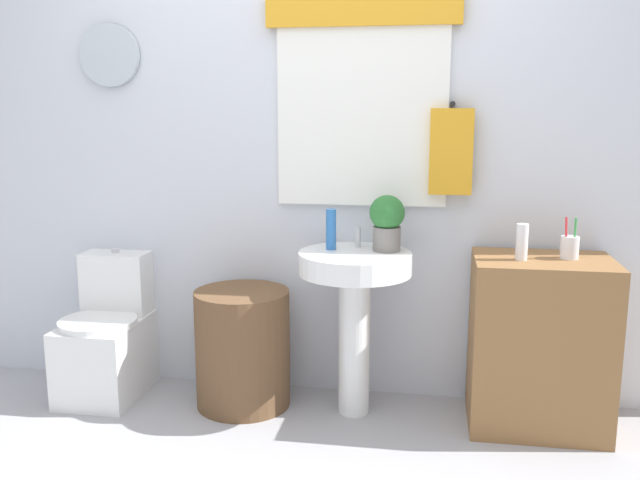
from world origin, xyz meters
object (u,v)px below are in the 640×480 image
Objects in this scene: laundry_hamper at (243,348)px; toothbrush_cup at (570,247)px; lotion_bottle at (522,242)px; soap_bottle at (331,229)px; wooden_cabinet at (539,343)px; toilet at (108,340)px; potted_plant at (387,221)px; pedestal_sink at (355,292)px.

toothbrush_cup is (1.49, 0.02, 0.55)m from laundry_hamper.
soap_bottle is at bearing 174.00° from lotion_bottle.
lotion_bottle is (1.28, -0.04, 0.58)m from laundry_hamper.
soap_bottle reaches higher than wooden_cabinet.
lotion_bottle is 0.22m from toothbrush_cup.
toilet reaches higher than laundry_hamper.
lotion_bottle is at bearing -6.00° from soap_bottle.
toilet is at bearing -178.89° from potted_plant.
wooden_cabinet is 0.46m from toothbrush_cup.
potted_plant is at bearing 1.11° from toilet.
wooden_cabinet is 4.91× the size of lotion_bottle.
pedestal_sink is 4.90× the size of lotion_bottle.
lotion_bottle is (0.60, -0.10, -0.06)m from potted_plant.
toilet is 4.53× the size of lotion_bottle.
wooden_cabinet is at bearing 0.00° from laundry_hamper.
potted_plant is at bearing 2.20° from soap_bottle.
potted_plant is at bearing 4.99° from laundry_hamper.
soap_bottle is (0.43, 0.05, 0.59)m from laundry_hamper.
toilet is at bearing 179.67° from toothbrush_cup.
toothbrush_cup is (2.21, -0.01, 0.56)m from toilet.
toilet is 3.77× the size of soap_bottle.
toothbrush_cup reaches higher than wooden_cabinet.
lotion_bottle is (2.00, -0.07, 0.59)m from toilet.
wooden_cabinet is 3.01× the size of potted_plant.
soap_bottle reaches higher than pedestal_sink.
toothbrush_cup reaches higher than laundry_hamper.
laundry_hamper is 0.94m from potted_plant.
laundry_hamper is 0.73× the size of wooden_cabinet.
soap_bottle is at bearing 177.02° from wooden_cabinet.
soap_bottle is 1.07m from toothbrush_cup.
soap_bottle reaches higher than toilet.
potted_plant is 0.81m from toothbrush_cup.
toilet is 2.77× the size of potted_plant.
laundry_hamper is 3.00× the size of soap_bottle.
potted_plant is (1.40, 0.03, 0.65)m from toilet.
laundry_hamper is 2.21× the size of potted_plant.
soap_bottle is at bearing 6.68° from laundry_hamper.
wooden_cabinet is at bearing -2.98° from soap_bottle.
pedestal_sink reaches higher than laundry_hamper.
toilet is 2.09m from lotion_bottle.
laundry_hamper is 0.63m from pedestal_sink.
wooden_cabinet is at bearing -169.41° from toothbrush_cup.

